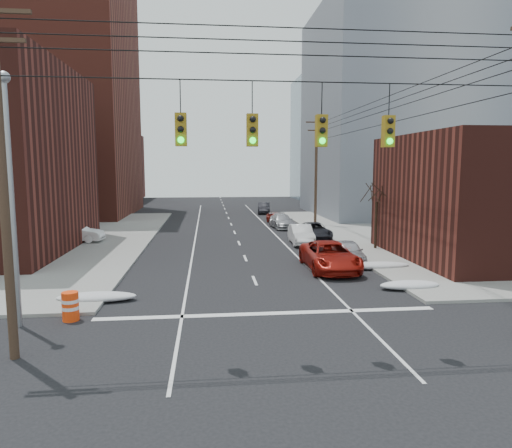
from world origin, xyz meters
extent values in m
plane|color=black|center=(0.00, 0.00, 0.00)|extent=(160.00, 160.00, 0.00)
cube|color=maroon|center=(-24.00, 48.00, 15.00)|extent=(24.00, 20.00, 30.00)
cube|color=#451A14|center=(-26.00, 74.00, 6.00)|extent=(22.00, 18.00, 12.00)
cube|color=gray|center=(22.00, 44.00, 12.50)|extent=(22.00, 20.00, 25.00)
cube|color=gray|center=(24.00, 70.00, 11.00)|extent=(20.00, 18.00, 22.00)
cylinder|color=#473323|center=(-8.50, 3.00, 5.50)|extent=(0.28, 0.28, 11.00)
cylinder|color=#473323|center=(8.50, 34.00, 5.50)|extent=(0.28, 0.28, 11.00)
cube|color=#473323|center=(8.50, 34.00, 10.40)|extent=(2.20, 0.12, 0.12)
cube|color=#473323|center=(8.50, 34.00, 9.60)|extent=(1.80, 0.12, 0.12)
cylinder|color=black|center=(0.00, 3.00, 8.60)|extent=(17.00, 0.04, 0.04)
cylinder|color=black|center=(-3.20, 3.00, 8.10)|extent=(0.03, 0.03, 1.00)
cube|color=olive|center=(-3.20, 3.00, 7.10)|extent=(0.35, 0.30, 1.00)
sphere|color=black|center=(-3.20, 2.83, 7.42)|extent=(0.20, 0.20, 0.20)
sphere|color=black|center=(-3.20, 2.83, 7.10)|extent=(0.20, 0.20, 0.20)
sphere|color=#0CE526|center=(-3.20, 2.83, 6.78)|extent=(0.20, 0.20, 0.20)
cylinder|color=black|center=(-1.00, 3.00, 8.10)|extent=(0.03, 0.03, 1.00)
cube|color=olive|center=(-1.00, 3.00, 7.10)|extent=(0.35, 0.30, 1.00)
sphere|color=black|center=(-1.00, 2.83, 7.42)|extent=(0.20, 0.20, 0.20)
sphere|color=black|center=(-1.00, 2.83, 7.10)|extent=(0.20, 0.20, 0.20)
sphere|color=#0CE526|center=(-1.00, 2.83, 6.78)|extent=(0.20, 0.20, 0.20)
cylinder|color=black|center=(1.20, 3.00, 8.10)|extent=(0.03, 0.03, 1.00)
cube|color=olive|center=(1.20, 3.00, 7.10)|extent=(0.35, 0.30, 1.00)
sphere|color=black|center=(1.20, 2.83, 7.42)|extent=(0.20, 0.20, 0.20)
sphere|color=black|center=(1.20, 2.83, 7.10)|extent=(0.20, 0.20, 0.20)
sphere|color=#0CE526|center=(1.20, 2.83, 6.78)|extent=(0.20, 0.20, 0.20)
cylinder|color=black|center=(3.40, 3.00, 8.10)|extent=(0.03, 0.03, 1.00)
cube|color=olive|center=(3.40, 3.00, 7.10)|extent=(0.35, 0.30, 1.00)
sphere|color=black|center=(3.40, 2.83, 7.42)|extent=(0.20, 0.20, 0.20)
sphere|color=black|center=(3.40, 2.83, 7.10)|extent=(0.20, 0.20, 0.20)
sphere|color=#0CE526|center=(3.40, 2.83, 6.78)|extent=(0.20, 0.20, 0.20)
cylinder|color=gray|center=(-9.50, 6.00, 4.50)|extent=(0.18, 0.18, 9.00)
sphere|color=gray|center=(-9.50, 6.00, 9.10)|extent=(0.44, 0.44, 0.44)
cylinder|color=black|center=(9.60, 20.00, 1.75)|extent=(0.20, 0.20, 3.50)
cylinder|color=black|center=(9.98, 20.12, 4.07)|extent=(0.27, 0.82, 1.19)
cylinder|color=black|center=(9.82, 20.57, 4.16)|extent=(1.17, 0.54, 1.38)
cylinder|color=black|center=(9.17, 20.74, 4.19)|extent=(1.44, 1.00, 1.48)
cylinder|color=black|center=(9.20, 20.06, 4.07)|extent=(0.17, 0.84, 1.19)
cylinder|color=black|center=(9.15, 19.58, 4.16)|extent=(0.82, 0.99, 1.40)
cylinder|color=black|center=(9.66, 19.15, 4.19)|extent=(1.74, 0.21, 1.43)
cylinder|color=black|center=(9.93, 19.77, 4.07)|extent=(0.48, 0.73, 1.20)
ellipsoid|color=silver|center=(-7.40, 9.00, 0.21)|extent=(3.50, 1.08, 0.42)
ellipsoid|color=silver|center=(7.40, 9.50, 0.21)|extent=(3.00, 1.08, 0.42)
ellipsoid|color=silver|center=(7.40, 14.00, 0.21)|extent=(4.00, 1.08, 0.42)
imported|color=maroon|center=(4.62, 14.10, 0.81)|extent=(2.74, 5.87, 1.62)
imported|color=#B7B7BC|center=(6.40, 16.19, 0.68)|extent=(1.85, 4.06, 1.35)
imported|color=silver|center=(4.80, 23.20, 0.74)|extent=(1.77, 4.56, 1.48)
imported|color=black|center=(6.40, 25.56, 0.67)|extent=(2.31, 4.88, 1.35)
imported|color=#A6A6AB|center=(4.80, 32.51, 0.68)|extent=(2.26, 4.82, 1.36)
imported|color=maroon|center=(4.80, 36.37, 0.61)|extent=(1.93, 3.77, 1.23)
imported|color=black|center=(4.80, 46.91, 0.71)|extent=(2.00, 4.44, 1.42)
imported|color=white|center=(-12.69, 25.00, 0.85)|extent=(4.33, 1.79, 1.39)
imported|color=#ACACB1|center=(-14.62, 30.15, 0.82)|extent=(5.22, 3.41, 1.33)
imported|color=black|center=(-16.31, 20.80, 0.77)|extent=(4.53, 2.62, 1.23)
imported|color=#AEAEB3|center=(-16.56, 25.05, 0.93)|extent=(4.94, 3.34, 1.56)
cylinder|color=#FF3F0D|center=(-7.79, 6.50, 0.57)|extent=(0.73, 0.73, 1.14)
cylinder|color=white|center=(-7.79, 6.50, 0.80)|extent=(0.74, 0.74, 0.14)
cylinder|color=white|center=(-7.79, 6.50, 0.51)|extent=(0.74, 0.74, 0.14)
camera|label=1|loc=(-2.41, -11.39, 5.96)|focal=32.00mm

